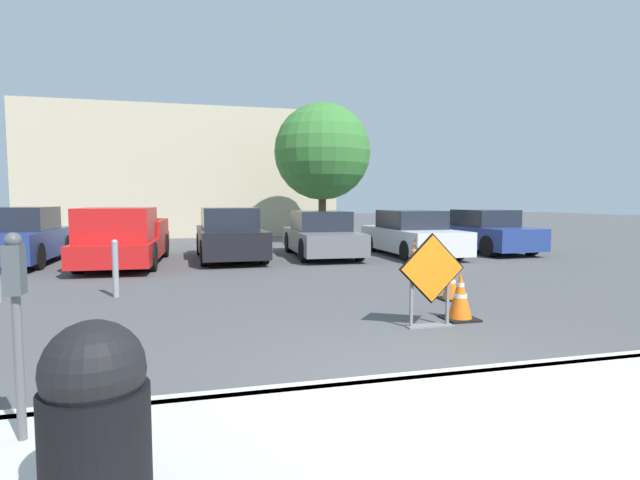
# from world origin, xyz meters

# --- Properties ---
(ground_plane) EXTENTS (96.00, 96.00, 0.00)m
(ground_plane) POSITION_xyz_m (0.00, 10.00, 0.00)
(ground_plane) COLOR #4C4C4F
(sidewalk_strip) EXTENTS (24.66, 2.62, 0.14)m
(sidewalk_strip) POSITION_xyz_m (0.00, -1.31, 0.07)
(sidewalk_strip) COLOR beige
(sidewalk_strip) RESTS_ON ground_plane
(curb_lip) EXTENTS (24.66, 0.20, 0.14)m
(curb_lip) POSITION_xyz_m (0.00, 0.00, 0.07)
(curb_lip) COLOR beige
(curb_lip) RESTS_ON ground_plane
(road_closed_sign) EXTENTS (1.00, 0.20, 1.34)m
(road_closed_sign) POSITION_xyz_m (1.06, 2.09, 0.72)
(road_closed_sign) COLOR black
(road_closed_sign) RESTS_ON ground_plane
(traffic_cone_nearest) EXTENTS (0.48, 0.48, 0.72)m
(traffic_cone_nearest) POSITION_xyz_m (1.69, 2.39, 0.35)
(traffic_cone_nearest) COLOR black
(traffic_cone_nearest) RESTS_ON ground_plane
(traffic_cone_second) EXTENTS (0.40, 0.40, 0.66)m
(traffic_cone_second) POSITION_xyz_m (2.32, 3.78, 0.32)
(traffic_cone_second) COLOR black
(traffic_cone_second) RESTS_ON ground_plane
(traffic_cone_third) EXTENTS (0.42, 0.42, 0.73)m
(traffic_cone_third) POSITION_xyz_m (2.90, 5.37, 0.36)
(traffic_cone_third) COLOR black
(traffic_cone_third) RESTS_ON ground_plane
(traffic_cone_fourth) EXTENTS (0.45, 0.45, 0.66)m
(traffic_cone_fourth) POSITION_xyz_m (3.36, 6.76, 0.32)
(traffic_cone_fourth) COLOR black
(traffic_cone_fourth) RESTS_ON ground_plane
(traffic_cone_fifth) EXTENTS (0.54, 0.54, 0.81)m
(traffic_cone_fifth) POSITION_xyz_m (3.82, 8.43, 0.39)
(traffic_cone_fifth) COLOR black
(traffic_cone_fifth) RESTS_ON ground_plane
(parked_car_nearest) EXTENTS (1.99, 4.47, 1.60)m
(parked_car_nearest) POSITION_xyz_m (-6.89, 11.34, 0.74)
(parked_car_nearest) COLOR navy
(parked_car_nearest) RESTS_ON ground_plane
(pickup_truck) EXTENTS (2.15, 5.43, 1.60)m
(pickup_truck) POSITION_xyz_m (-4.00, 10.22, 0.72)
(pickup_truck) COLOR red
(pickup_truck) RESTS_ON ground_plane
(parked_car_second) EXTENTS (1.93, 4.56, 1.57)m
(parked_car_second) POSITION_xyz_m (-1.08, 11.05, 0.73)
(parked_car_second) COLOR black
(parked_car_second) RESTS_ON ground_plane
(parked_car_third) EXTENTS (2.02, 4.67, 1.44)m
(parked_car_third) POSITION_xyz_m (1.83, 11.15, 0.67)
(parked_car_third) COLOR slate
(parked_car_third) RESTS_ON ground_plane
(parked_car_fourth) EXTENTS (1.92, 4.62, 1.46)m
(parked_car_fourth) POSITION_xyz_m (4.73, 10.61, 0.67)
(parked_car_fourth) COLOR silver
(parked_car_fourth) RESTS_ON ground_plane
(parked_car_fifth) EXTENTS (1.98, 4.18, 1.46)m
(parked_car_fifth) POSITION_xyz_m (7.63, 10.90, 0.68)
(parked_car_fifth) COLOR navy
(parked_car_fifth) RESTS_ON ground_plane
(trash_bin) EXTENTS (0.55, 0.55, 1.05)m
(trash_bin) POSITION_xyz_m (-2.72, -1.53, 0.67)
(trash_bin) COLOR black
(trash_bin) RESTS_ON sidewalk_strip
(bollard_nearest) EXTENTS (0.12, 0.12, 1.08)m
(bollard_nearest) POSITION_xyz_m (-3.59, 5.56, 0.57)
(bollard_nearest) COLOR gray
(bollard_nearest) RESTS_ON ground_plane
(parking_meter) EXTENTS (0.11, 0.15, 1.45)m
(parking_meter) POSITION_xyz_m (-3.39, -0.49, 1.12)
(parking_meter) COLOR #59595B
(parking_meter) RESTS_ON sidewalk_strip
(building_facade_backdrop) EXTENTS (14.70, 5.00, 6.22)m
(building_facade_backdrop) POSITION_xyz_m (-2.41, 22.46, 3.11)
(building_facade_backdrop) COLOR beige
(building_facade_backdrop) RESTS_ON ground_plane
(street_tree_behind_lot) EXTENTS (4.01, 4.01, 5.81)m
(street_tree_behind_lot) POSITION_xyz_m (3.14, 15.99, 3.79)
(street_tree_behind_lot) COLOR #513823
(street_tree_behind_lot) RESTS_ON ground_plane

